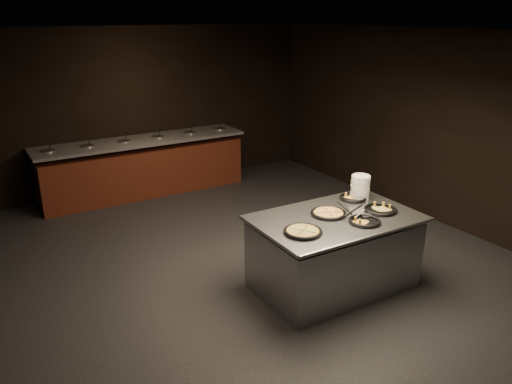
# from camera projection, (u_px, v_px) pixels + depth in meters

# --- Properties ---
(room) EXTENTS (7.02, 8.02, 2.92)m
(room) POSITION_uv_depth(u_px,v_px,m) (242.00, 165.00, 5.76)
(room) COLOR black
(room) RESTS_ON ground
(salad_bar) EXTENTS (3.70, 0.83, 1.18)m
(salad_bar) POSITION_uv_depth(u_px,v_px,m) (144.00, 170.00, 8.96)
(salad_bar) COLOR #582314
(salad_bar) RESTS_ON ground
(serving_counter) EXTENTS (1.90, 1.23, 0.90)m
(serving_counter) POSITION_uv_depth(u_px,v_px,m) (334.00, 253.00, 5.88)
(serving_counter) COLOR #A7AAAE
(serving_counter) RESTS_ON ground
(plate_stack) EXTENTS (0.23, 0.23, 0.29)m
(plate_stack) POSITION_uv_depth(u_px,v_px,m) (360.00, 187.00, 6.24)
(plate_stack) COLOR silver
(plate_stack) RESTS_ON serving_counter
(pan_veggie_whole) EXTENTS (0.41, 0.41, 0.04)m
(pan_veggie_whole) POSITION_uv_depth(u_px,v_px,m) (303.00, 231.00, 5.28)
(pan_veggie_whole) COLOR black
(pan_veggie_whole) RESTS_ON serving_counter
(pan_cheese_whole) EXTENTS (0.41, 0.41, 0.04)m
(pan_cheese_whole) POSITION_uv_depth(u_px,v_px,m) (328.00, 213.00, 5.77)
(pan_cheese_whole) COLOR black
(pan_cheese_whole) RESTS_ON serving_counter
(pan_cheese_slices_a) EXTENTS (0.34, 0.34, 0.04)m
(pan_cheese_slices_a) POSITION_uv_depth(u_px,v_px,m) (353.00, 198.00, 6.24)
(pan_cheese_slices_a) COLOR black
(pan_cheese_slices_a) RESTS_ON serving_counter
(pan_cheese_slices_b) EXTENTS (0.36, 0.36, 0.04)m
(pan_cheese_slices_b) POSITION_uv_depth(u_px,v_px,m) (365.00, 221.00, 5.55)
(pan_cheese_slices_b) COLOR black
(pan_cheese_slices_b) RESTS_ON serving_counter
(pan_veggie_slices) EXTENTS (0.39, 0.39, 0.04)m
(pan_veggie_slices) POSITION_uv_depth(u_px,v_px,m) (380.00, 210.00, 5.87)
(pan_veggie_slices) COLOR black
(pan_veggie_slices) RESTS_ON serving_counter
(server_left) EXTENTS (0.19, 0.32, 0.17)m
(server_left) POSITION_uv_depth(u_px,v_px,m) (341.00, 209.00, 5.72)
(server_left) COLOR #A7AAAE
(server_left) RESTS_ON serving_counter
(server_right) EXTENTS (0.35, 0.13, 0.17)m
(server_right) POSITION_uv_depth(u_px,v_px,m) (357.00, 212.00, 5.63)
(server_right) COLOR #A7AAAE
(server_right) RESTS_ON serving_counter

